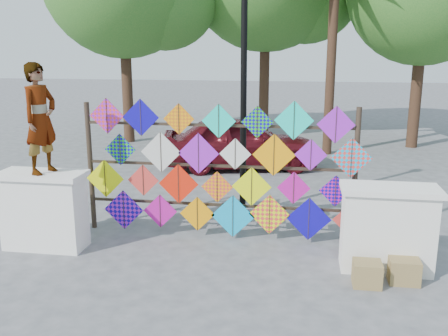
{
  "coord_description": "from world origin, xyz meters",
  "views": [
    {
      "loc": [
        1.39,
        -7.37,
        3.25
      ],
      "look_at": [
        0.15,
        0.6,
        1.27
      ],
      "focal_mm": 40.0,
      "sensor_mm": 36.0,
      "label": 1
    }
  ],
  "objects_px": {
    "kite_rack": "(221,171)",
    "sedan": "(241,142)",
    "vendor_woman": "(40,119)",
    "lamppost": "(244,76)"
  },
  "relations": [
    {
      "from": "kite_rack",
      "to": "sedan",
      "type": "relative_size",
      "value": 1.19
    },
    {
      "from": "vendor_woman",
      "to": "lamppost",
      "type": "height_order",
      "value": "lamppost"
    },
    {
      "from": "kite_rack",
      "to": "vendor_woman",
      "type": "xyz_separation_m",
      "value": [
        -2.7,
        -0.93,
        0.96
      ]
    },
    {
      "from": "kite_rack",
      "to": "lamppost",
      "type": "relative_size",
      "value": 1.11
    },
    {
      "from": "kite_rack",
      "to": "lamppost",
      "type": "distance_m",
      "value": 1.98
    },
    {
      "from": "sedan",
      "to": "kite_rack",
      "type": "bearing_deg",
      "value": 170.58
    },
    {
      "from": "kite_rack",
      "to": "lamppost",
      "type": "height_order",
      "value": "lamppost"
    },
    {
      "from": "sedan",
      "to": "lamppost",
      "type": "xyz_separation_m",
      "value": [
        0.5,
        -3.76,
        1.98
      ]
    },
    {
      "from": "vendor_woman",
      "to": "lamppost",
      "type": "distance_m",
      "value": 3.7
    },
    {
      "from": "kite_rack",
      "to": "sedan",
      "type": "bearing_deg",
      "value": 93.18
    }
  ]
}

